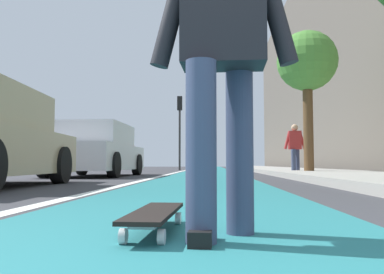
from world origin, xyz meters
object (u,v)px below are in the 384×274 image
at_px(parked_car_mid, 96,151).
at_px(traffic_light, 180,119).
at_px(pedestrian_distant, 295,146).
at_px(skateboard, 155,215).
at_px(skater_person, 222,43).
at_px(street_tree_mid, 307,63).

relative_size(parked_car_mid, traffic_light, 1.06).
relative_size(traffic_light, pedestrian_distant, 2.52).
bearing_deg(pedestrian_distant, skateboard, 165.22).
distance_m(skater_person, street_tree_mid, 11.34).
xyz_separation_m(skateboard, traffic_light, (20.93, 1.58, 2.83)).
distance_m(traffic_light, street_tree_mid, 11.50).
bearing_deg(skater_person, traffic_light, 5.22).
xyz_separation_m(skateboard, parked_car_mid, (9.35, 3.05, 0.63)).
bearing_deg(traffic_light, skateboard, -175.68).
distance_m(skateboard, skater_person, 0.92).
distance_m(skateboard, traffic_light, 21.18).
height_order(skater_person, traffic_light, traffic_light).
height_order(traffic_light, pedestrian_distant, traffic_light).
relative_size(skateboard, traffic_light, 0.20).
relative_size(skater_person, traffic_light, 0.39).
xyz_separation_m(skater_person, parked_car_mid, (9.50, 3.40, -0.22)).
distance_m(skateboard, street_tree_mid, 11.51).
distance_m(traffic_light, pedestrian_distant, 10.61).
height_order(parked_car_mid, street_tree_mid, street_tree_mid).
bearing_deg(skateboard, skater_person, -113.31).
height_order(skater_person, street_tree_mid, street_tree_mid).
relative_size(skateboard, skater_person, 0.52).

